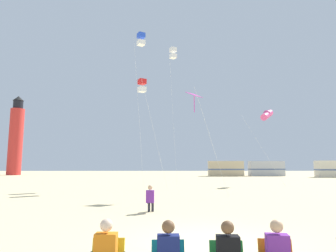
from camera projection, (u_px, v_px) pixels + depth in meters
ground at (209, 243)px, 7.65m from camera, size 200.00×200.00×0.00m
kite_flyer_standing at (150, 198)px, 12.63m from camera, size 0.35×0.52×1.16m
kite_box_scarlet at (142, 86)px, 25.71m from camera, size 2.64×2.64×9.48m
kite_diamond_magenta at (195, 98)px, 19.74m from camera, size 2.73×2.73×6.91m
kite_box_white at (173, 53)px, 31.20m from camera, size 0.83×0.83×14.37m
kite_tube_rainbow at (267, 115)px, 31.51m from camera, size 3.94×4.12×8.08m
kite_box_blue at (141, 40)px, 26.77m from camera, size 1.06×1.03×13.94m
lighthouse_distant at (16, 138)px, 62.31m from camera, size 2.80×2.80×16.80m
rv_van_tan at (226, 169)px, 55.29m from camera, size 6.52×2.57×2.80m
rv_van_silver at (266, 169)px, 56.22m from camera, size 6.48×2.47×2.80m
rv_van_cream at (336, 169)px, 50.09m from camera, size 6.62×2.88×2.80m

